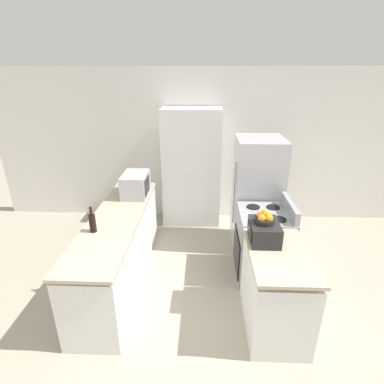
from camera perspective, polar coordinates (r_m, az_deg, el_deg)
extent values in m
plane|color=#A89E89|center=(3.19, -1.45, -30.79)|extent=(14.00, 14.00, 0.00)
cube|color=white|center=(5.25, 0.64, 8.59)|extent=(7.00, 0.06, 2.60)
cube|color=silver|center=(3.99, -13.63, -10.78)|extent=(0.58, 2.34, 0.82)
cube|color=#B7A88E|center=(3.76, -14.27, -4.84)|extent=(0.60, 2.38, 0.04)
cube|color=silver|center=(3.38, 15.53, -17.94)|extent=(0.58, 0.97, 0.82)
cube|color=#B7A88E|center=(3.11, 16.42, -11.35)|extent=(0.60, 0.99, 0.04)
cube|color=white|center=(5.07, -0.11, 4.47)|extent=(0.97, 0.47, 1.99)
sphere|color=#B2B2B7|center=(4.84, -0.71, 3.59)|extent=(0.03, 0.03, 0.03)
sphere|color=#B2B2B7|center=(4.83, 0.24, 3.58)|extent=(0.03, 0.03, 0.03)
cube|color=#9E9EA3|center=(4.05, 13.26, -9.65)|extent=(0.64, 0.71, 0.89)
cube|color=black|center=(4.06, 8.48, -11.04)|extent=(0.02, 0.62, 0.49)
cube|color=#9E9EA3|center=(3.87, 18.17, -2.90)|extent=(0.06, 0.67, 0.16)
cylinder|color=black|center=(3.66, 12.37, -5.05)|extent=(0.17, 0.17, 0.01)
cylinder|color=black|center=(3.96, 11.59, -2.80)|extent=(0.17, 0.17, 0.01)
cylinder|color=black|center=(3.71, 16.28, -5.04)|extent=(0.17, 0.17, 0.01)
cylinder|color=black|center=(4.01, 15.21, -2.82)|extent=(0.17, 0.17, 0.01)
cube|color=#B7B7BC|center=(4.54, 12.17, -0.39)|extent=(0.66, 0.73, 1.67)
cylinder|color=gray|center=(4.27, 8.07, -0.33)|extent=(0.02, 0.02, 0.92)
cube|color=#B2B2B7|center=(4.28, -10.71, 1.44)|extent=(0.34, 0.51, 0.32)
cube|color=black|center=(4.21, -8.53, 1.23)|extent=(0.01, 0.32, 0.23)
cylinder|color=black|center=(3.45, -18.41, -5.68)|extent=(0.07, 0.07, 0.20)
cylinder|color=black|center=(3.39, -18.72, -3.44)|extent=(0.03, 0.03, 0.10)
cube|color=black|center=(3.20, 13.59, -7.37)|extent=(0.29, 0.38, 0.21)
cube|color=black|center=(3.17, 10.91, -7.39)|extent=(0.01, 0.27, 0.13)
cylinder|color=black|center=(3.14, 13.61, -5.27)|extent=(0.20, 0.20, 0.05)
sphere|color=orange|center=(3.16, 14.22, -4.24)|extent=(0.08, 0.08, 0.08)
sphere|color=orange|center=(3.14, 12.91, -4.24)|extent=(0.08, 0.08, 0.08)
sphere|color=orange|center=(3.08, 13.14, -4.85)|extent=(0.08, 0.08, 0.08)
sphere|color=orange|center=(3.09, 14.48, -4.85)|extent=(0.08, 0.08, 0.08)
sphere|color=orange|center=(3.10, 13.75, -3.95)|extent=(0.08, 0.08, 0.08)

